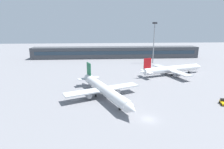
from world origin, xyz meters
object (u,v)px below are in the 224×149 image
object	(u,v)px
baggage_tug_yellow	(223,102)
airplane_near	(104,90)
floodlight_tower_west	(154,40)
airplane_mid	(172,69)

from	to	relation	value
baggage_tug_yellow	airplane_near	bearing A→B (deg)	167.70
baggage_tug_yellow	floodlight_tower_west	bearing A→B (deg)	92.69
floodlight_tower_west	airplane_near	bearing A→B (deg)	-119.34
airplane_mid	floodlight_tower_west	world-z (taller)	floodlight_tower_west
airplane_mid	baggage_tug_yellow	bearing A→B (deg)	-86.53
airplane_mid	baggage_tug_yellow	distance (m)	40.07
airplane_mid	floodlight_tower_west	bearing A→B (deg)	91.78
baggage_tug_yellow	floodlight_tower_west	world-z (taller)	floodlight_tower_west
floodlight_tower_west	airplane_mid	bearing A→B (deg)	-88.22
airplane_near	baggage_tug_yellow	distance (m)	41.18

